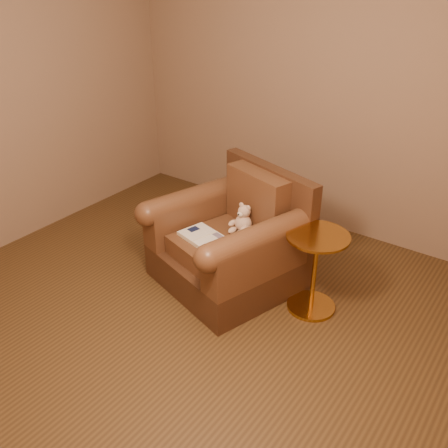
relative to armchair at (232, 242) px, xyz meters
The scene contains 6 objects.
floor 0.76m from the armchair, 89.79° to the right, with size 4.00×4.00×0.00m, color #52381C.
room 1.53m from the armchair, 89.79° to the right, with size 4.02×4.02×2.71m.
armchair is the anchor object (origin of this frame).
teddy_bear 0.19m from the armchair, 59.78° to the left, with size 0.17×0.20×0.24m.
guidebook 0.25m from the armchair, 118.56° to the right, with size 0.45×0.33×0.03m.
side_table 0.71m from the armchair, ahead, with size 0.45×0.45×0.64m.
Camera 1 is at (1.94, -2.11, 2.38)m, focal length 40.00 mm.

